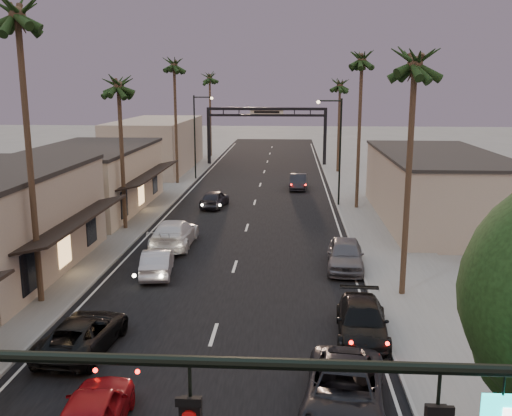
# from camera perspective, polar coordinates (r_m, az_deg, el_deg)

# --- Properties ---
(ground) EXTENTS (200.00, 200.00, 0.00)m
(ground) POSITION_cam_1_polar(r_m,az_deg,el_deg) (44.00, -0.62, -1.03)
(ground) COLOR slate
(ground) RESTS_ON ground
(road) EXTENTS (14.00, 120.00, 0.02)m
(road) POSITION_cam_1_polar(r_m,az_deg,el_deg) (48.87, -0.20, 0.32)
(road) COLOR black
(road) RESTS_ON ground
(sidewalk_left) EXTENTS (5.00, 92.00, 0.12)m
(sidewalk_left) POSITION_cam_1_polar(r_m,az_deg,el_deg) (57.04, -9.32, 1.94)
(sidewalk_left) COLOR slate
(sidewalk_left) RESTS_ON ground
(sidewalk_right) EXTENTS (5.00, 92.00, 0.12)m
(sidewalk_right) POSITION_cam_1_polar(r_m,az_deg,el_deg) (56.00, 10.01, 1.73)
(sidewalk_right) COLOR slate
(sidewalk_right) RESTS_ON ground
(storefront_far) EXTENTS (8.00, 16.00, 5.00)m
(storefront_far) POSITION_cam_1_polar(r_m,az_deg,el_deg) (48.12, -16.10, 2.67)
(storefront_far) COLOR #B8A68C
(storefront_far) RESTS_ON ground
(storefront_dist) EXTENTS (8.00, 20.00, 6.00)m
(storefront_dist) POSITION_cam_1_polar(r_m,az_deg,el_deg) (69.96, -9.88, 6.24)
(storefront_dist) COLOR gray
(storefront_dist) RESTS_ON ground
(building_right) EXTENTS (8.00, 18.00, 5.00)m
(building_right) POSITION_cam_1_polar(r_m,az_deg,el_deg) (44.74, 17.57, 1.89)
(building_right) COLOR gray
(building_right) RESTS_ON ground
(arch) EXTENTS (15.20, 0.40, 7.27)m
(arch) POSITION_cam_1_polar(r_m,az_deg,el_deg) (72.92, 1.07, 8.65)
(arch) COLOR black
(arch) RESTS_ON ground
(streetlight_right) EXTENTS (2.13, 0.30, 9.00)m
(streetlight_right) POSITION_cam_1_polar(r_m,az_deg,el_deg) (48.11, 8.10, 6.43)
(streetlight_right) COLOR black
(streetlight_right) RESTS_ON ground
(streetlight_left) EXTENTS (2.13, 0.30, 9.00)m
(streetlight_left) POSITION_cam_1_polar(r_m,az_deg,el_deg) (61.72, -5.91, 7.75)
(streetlight_left) COLOR black
(streetlight_left) RESTS_ON ground
(palm_lb) EXTENTS (3.20, 3.20, 15.20)m
(palm_lb) POSITION_cam_1_polar(r_m,az_deg,el_deg) (27.53, -22.84, 18.18)
(palm_lb) COLOR #38281C
(palm_lb) RESTS_ON ground
(palm_lc) EXTENTS (3.20, 3.20, 12.20)m
(palm_lc) POSITION_cam_1_polar(r_m,az_deg,el_deg) (40.44, -13.63, 12.43)
(palm_lc) COLOR #38281C
(palm_lc) RESTS_ON ground
(palm_ld) EXTENTS (3.20, 3.20, 14.20)m
(palm_ld) POSITION_cam_1_polar(r_m,az_deg,el_deg) (58.93, -8.21, 14.38)
(palm_ld) COLOR #38281C
(palm_ld) RESTS_ON ground
(palm_ra) EXTENTS (3.20, 3.20, 13.20)m
(palm_ra) POSITION_cam_1_polar(r_m,az_deg,el_deg) (27.32, 15.67, 14.62)
(palm_ra) COLOR #38281C
(palm_ra) RESTS_ON ground
(palm_rb) EXTENTS (3.20, 3.20, 14.20)m
(palm_rb) POSITION_cam_1_polar(r_m,az_deg,el_deg) (47.10, 10.57, 14.86)
(palm_rb) COLOR #38281C
(palm_rb) RESTS_ON ground
(palm_rc) EXTENTS (3.20, 3.20, 12.20)m
(palm_rc) POSITION_cam_1_polar(r_m,az_deg,el_deg) (66.95, 8.41, 12.43)
(palm_rc) COLOR #38281C
(palm_rc) RESTS_ON ground
(palm_far) EXTENTS (3.20, 3.20, 13.20)m
(palm_far) POSITION_cam_1_polar(r_m,az_deg,el_deg) (81.53, -4.66, 13.15)
(palm_far) COLOR #38281C
(palm_far) RESTS_ON ground
(oncoming_red) EXTENTS (2.17, 4.66, 1.54)m
(oncoming_red) POSITION_cam_1_polar(r_m,az_deg,el_deg) (18.19, -16.03, -19.14)
(oncoming_red) COLOR maroon
(oncoming_red) RESTS_ON ground
(oncoming_pickup) EXTENTS (2.66, 5.12, 1.38)m
(oncoming_pickup) POSITION_cam_1_polar(r_m,az_deg,el_deg) (23.53, -16.89, -11.90)
(oncoming_pickup) COLOR black
(oncoming_pickup) RESTS_ON ground
(oncoming_silver) EXTENTS (2.09, 4.50, 1.43)m
(oncoming_silver) POSITION_cam_1_polar(r_m,az_deg,el_deg) (31.41, -9.84, -5.34)
(oncoming_silver) COLOR #A2A1A7
(oncoming_silver) RESTS_ON ground
(oncoming_white) EXTENTS (2.44, 5.94, 1.72)m
(oncoming_white) POSITION_cam_1_polar(r_m,az_deg,el_deg) (36.57, -8.19, -2.52)
(oncoming_white) COLOR silver
(oncoming_white) RESTS_ON ground
(oncoming_dgrey) EXTENTS (2.29, 4.51, 1.47)m
(oncoming_dgrey) POSITION_cam_1_polar(r_m,az_deg,el_deg) (47.81, -4.17, 0.91)
(oncoming_dgrey) COLOR black
(oncoming_dgrey) RESTS_ON ground
(curbside_near) EXTENTS (3.14, 5.65, 1.50)m
(curbside_near) POSITION_cam_1_polar(r_m,az_deg,el_deg) (18.85, 8.79, -17.68)
(curbside_near) COLOR black
(curbside_near) RESTS_ON ground
(curbside_black) EXTENTS (2.31, 5.08, 1.44)m
(curbside_black) POSITION_cam_1_polar(r_m,az_deg,el_deg) (23.89, 10.56, -11.10)
(curbside_black) COLOR black
(curbside_black) RESTS_ON ground
(curbside_grey) EXTENTS (2.33, 5.04, 1.67)m
(curbside_grey) POSITION_cam_1_polar(r_m,az_deg,el_deg) (32.24, 8.92, -4.61)
(curbside_grey) COLOR #515156
(curbside_grey) RESTS_ON ground
(curbside_far) EXTENTS (1.75, 4.53, 1.47)m
(curbside_far) POSITION_cam_1_polar(r_m,az_deg,el_deg) (56.24, 4.23, 2.63)
(curbside_far) COLOR black
(curbside_far) RESTS_ON ground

